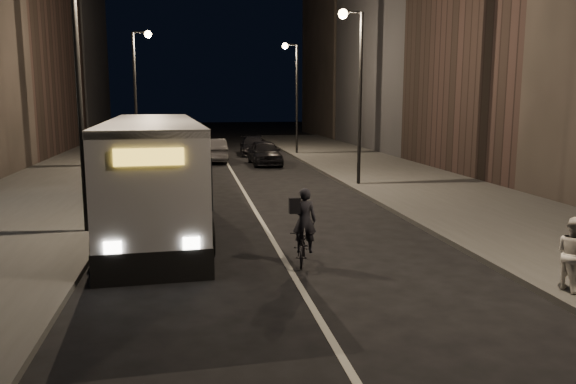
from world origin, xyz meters
name	(u,v)px	position (x,y,z in m)	size (l,w,h in m)	color
ground	(286,263)	(0.00, 0.00, 0.00)	(180.00, 180.00, 0.00)	black
sidewalk_right	(400,178)	(8.50, 14.00, 0.08)	(7.00, 70.00, 0.16)	#373835
sidewalk_left	(61,187)	(-8.50, 14.00, 0.08)	(7.00, 70.00, 0.16)	#373835
building_row_right	(434,14)	(16.00, 27.50, 10.50)	(8.00, 61.00, 21.00)	black
streetlight_right_mid	(355,74)	(5.33, 12.00, 5.36)	(1.20, 0.44, 8.12)	black
streetlight_right_far	(293,83)	(5.33, 28.00, 5.36)	(1.20, 0.44, 8.12)	black
streetlight_left_near	(87,60)	(-5.33, 4.00, 5.36)	(1.20, 0.44, 8.12)	black
streetlight_left_far	(139,80)	(-5.33, 22.00, 5.36)	(1.20, 0.44, 8.12)	black
city_bus	(154,168)	(-3.60, 5.37, 1.92)	(3.59, 13.22, 3.53)	silver
cyclist_on_bicycle	(303,238)	(0.43, -0.10, 0.67)	(0.98, 1.83, 2.00)	black
pedestrian_woman	(574,254)	(5.60, -3.53, 0.96)	(0.77, 0.60, 1.59)	silver
car_near	(265,153)	(2.34, 21.92, 0.79)	(1.86, 4.62, 1.57)	black
car_mid	(213,150)	(-0.91, 24.16, 0.79)	(1.67, 4.80, 1.58)	#323234
car_far	(253,146)	(2.32, 28.56, 0.69)	(1.93, 4.74, 1.37)	black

